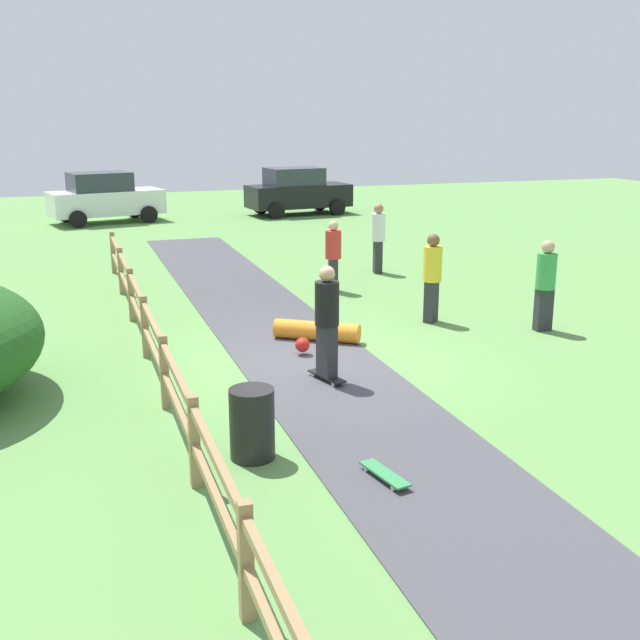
{
  "coord_description": "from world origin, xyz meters",
  "views": [
    {
      "loc": [
        -3.83,
        -12.09,
        4.18
      ],
      "look_at": [
        -0.1,
        -0.84,
        1.0
      ],
      "focal_mm": 43.95,
      "sensor_mm": 36.0,
      "label": 1
    }
  ],
  "objects_px": {
    "trash_bin": "(252,424)",
    "bystander_white": "(378,235)",
    "bystander_red": "(333,253)",
    "bystander_green": "(546,281)",
    "skater_fallen": "(316,332)",
    "bystander_yellow": "(432,274)",
    "parked_car_white": "(105,198)",
    "parked_car_black": "(297,191)",
    "skater_riding": "(327,317)",
    "skateboard_loose": "(385,474)"
  },
  "relations": [
    {
      "from": "bystander_yellow",
      "to": "trash_bin",
      "type": "bearing_deg",
      "value": -133.88
    },
    {
      "from": "skater_fallen",
      "to": "bystander_white",
      "type": "relative_size",
      "value": 0.84
    },
    {
      "from": "bystander_red",
      "to": "bystander_green",
      "type": "xyz_separation_m",
      "value": [
        2.76,
        -4.55,
        0.06
      ]
    },
    {
      "from": "bystander_green",
      "to": "parked_car_black",
      "type": "bearing_deg",
      "value": 88.32
    },
    {
      "from": "bystander_white",
      "to": "parked_car_black",
      "type": "xyz_separation_m",
      "value": [
        1.46,
        12.22,
        -0.06
      ]
    },
    {
      "from": "skater_riding",
      "to": "bystander_white",
      "type": "bearing_deg",
      "value": 62.35
    },
    {
      "from": "bystander_yellow",
      "to": "skater_fallen",
      "type": "bearing_deg",
      "value": -166.07
    },
    {
      "from": "bystander_red",
      "to": "parked_car_black",
      "type": "relative_size",
      "value": 0.39
    },
    {
      "from": "parked_car_white",
      "to": "bystander_white",
      "type": "bearing_deg",
      "value": -62.97
    },
    {
      "from": "skater_riding",
      "to": "parked_car_black",
      "type": "relative_size",
      "value": 0.43
    },
    {
      "from": "bystander_yellow",
      "to": "bystander_white",
      "type": "bearing_deg",
      "value": 80.02
    },
    {
      "from": "skater_riding",
      "to": "bystander_white",
      "type": "height_order",
      "value": "skater_riding"
    },
    {
      "from": "bystander_white",
      "to": "bystander_red",
      "type": "height_order",
      "value": "bystander_white"
    },
    {
      "from": "parked_car_white",
      "to": "skateboard_loose",
      "type": "bearing_deg",
      "value": -85.88
    },
    {
      "from": "skater_fallen",
      "to": "trash_bin",
      "type": "bearing_deg",
      "value": -116.95
    },
    {
      "from": "bystander_yellow",
      "to": "parked_car_white",
      "type": "distance_m",
      "value": 18.0
    },
    {
      "from": "skater_fallen",
      "to": "bystander_red",
      "type": "relative_size",
      "value": 0.91
    },
    {
      "from": "skater_riding",
      "to": "bystander_yellow",
      "type": "height_order",
      "value": "skater_riding"
    },
    {
      "from": "trash_bin",
      "to": "skater_riding",
      "type": "relative_size",
      "value": 0.48
    },
    {
      "from": "skater_fallen",
      "to": "skateboard_loose",
      "type": "relative_size",
      "value": 1.87
    },
    {
      "from": "bystander_red",
      "to": "bystander_yellow",
      "type": "bearing_deg",
      "value": -73.48
    },
    {
      "from": "skater_riding",
      "to": "skateboard_loose",
      "type": "height_order",
      "value": "skater_riding"
    },
    {
      "from": "bystander_green",
      "to": "parked_car_white",
      "type": "relative_size",
      "value": 0.4
    },
    {
      "from": "skater_riding",
      "to": "bystander_green",
      "type": "height_order",
      "value": "skater_riding"
    },
    {
      "from": "bystander_red",
      "to": "bystander_green",
      "type": "bearing_deg",
      "value": -58.71
    },
    {
      "from": "trash_bin",
      "to": "bystander_white",
      "type": "xyz_separation_m",
      "value": [
        5.85,
        10.14,
        0.57
      ]
    },
    {
      "from": "trash_bin",
      "to": "bystander_yellow",
      "type": "relative_size",
      "value": 0.5
    },
    {
      "from": "parked_car_black",
      "to": "trash_bin",
      "type": "bearing_deg",
      "value": -108.11
    },
    {
      "from": "skater_fallen",
      "to": "parked_car_white",
      "type": "xyz_separation_m",
      "value": [
        -2.68,
        17.85,
        0.76
      ]
    },
    {
      "from": "skater_fallen",
      "to": "bystander_green",
      "type": "bearing_deg",
      "value": -7.79
    },
    {
      "from": "bystander_green",
      "to": "bystander_yellow",
      "type": "bearing_deg",
      "value": 144.53
    },
    {
      "from": "parked_car_white",
      "to": "parked_car_black",
      "type": "distance_m",
      "value": 7.7
    },
    {
      "from": "skater_riding",
      "to": "skater_fallen",
      "type": "bearing_deg",
      "value": 76.55
    },
    {
      "from": "parked_car_black",
      "to": "bystander_white",
      "type": "bearing_deg",
      "value": -96.82
    },
    {
      "from": "skateboard_loose",
      "to": "parked_car_black",
      "type": "height_order",
      "value": "parked_car_black"
    },
    {
      "from": "bystander_yellow",
      "to": "parked_car_black",
      "type": "xyz_separation_m",
      "value": [
        2.34,
        17.19,
        -0.04
      ]
    },
    {
      "from": "trash_bin",
      "to": "skater_riding",
      "type": "height_order",
      "value": "skater_riding"
    },
    {
      "from": "skater_riding",
      "to": "bystander_yellow",
      "type": "bearing_deg",
      "value": 41.24
    },
    {
      "from": "skateboard_loose",
      "to": "bystander_yellow",
      "type": "height_order",
      "value": "bystander_yellow"
    },
    {
      "from": "bystander_green",
      "to": "parked_car_black",
      "type": "xyz_separation_m",
      "value": [
        0.54,
        18.47,
        -0.03
      ]
    },
    {
      "from": "skater_fallen",
      "to": "parked_car_white",
      "type": "height_order",
      "value": "parked_car_white"
    },
    {
      "from": "bystander_red",
      "to": "parked_car_black",
      "type": "height_order",
      "value": "parked_car_black"
    },
    {
      "from": "bystander_yellow",
      "to": "bystander_green",
      "type": "height_order",
      "value": "bystander_yellow"
    },
    {
      "from": "trash_bin",
      "to": "skater_fallen",
      "type": "xyz_separation_m",
      "value": [
        2.29,
        4.51,
        -0.25
      ]
    },
    {
      "from": "bystander_green",
      "to": "parked_car_black",
      "type": "distance_m",
      "value": 18.48
    },
    {
      "from": "bystander_red",
      "to": "skater_riding",
      "type": "bearing_deg",
      "value": -110.14
    },
    {
      "from": "skater_fallen",
      "to": "bystander_green",
      "type": "distance_m",
      "value": 4.59
    },
    {
      "from": "bystander_yellow",
      "to": "bystander_red",
      "type": "distance_m",
      "value": 3.41
    },
    {
      "from": "bystander_green",
      "to": "trash_bin",
      "type": "bearing_deg",
      "value": -150.08
    },
    {
      "from": "skateboard_loose",
      "to": "parked_car_white",
      "type": "relative_size",
      "value": 0.18
    }
  ]
}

